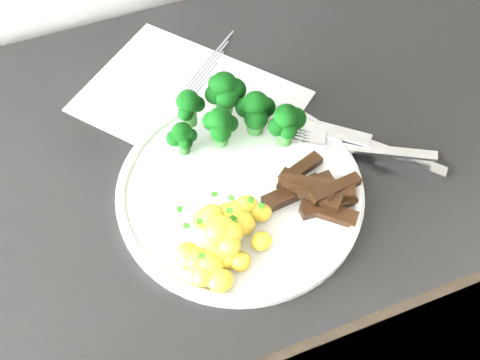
# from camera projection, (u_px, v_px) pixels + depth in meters

# --- Properties ---
(counter) EXTENTS (2.33, 0.58, 0.87)m
(counter) POSITION_uv_depth(u_px,v_px,m) (260.00, 275.00, 1.18)
(counter) COLOR black
(counter) RESTS_ON ground
(recipe_paper) EXTENTS (0.34, 0.35, 0.00)m
(recipe_paper) POSITION_uv_depth(u_px,v_px,m) (190.00, 101.00, 0.85)
(recipe_paper) COLOR white
(recipe_paper) RESTS_ON counter
(plate) EXTENTS (0.31, 0.31, 0.02)m
(plate) POSITION_uv_depth(u_px,v_px,m) (240.00, 190.00, 0.75)
(plate) COLOR white
(plate) RESTS_ON counter
(broccoli) EXTENTS (0.18, 0.12, 0.08)m
(broccoli) POSITION_uv_depth(u_px,v_px,m) (236.00, 111.00, 0.77)
(broccoli) COLOR #2A6423
(broccoli) RESTS_ON plate
(potatoes) EXTENTS (0.13, 0.11, 0.04)m
(potatoes) POSITION_uv_depth(u_px,v_px,m) (222.00, 240.00, 0.69)
(potatoes) COLOR yellow
(potatoes) RESTS_ON plate
(beef_strips) EXTENTS (0.12, 0.12, 0.03)m
(beef_strips) POSITION_uv_depth(u_px,v_px,m) (314.00, 192.00, 0.74)
(beef_strips) COLOR black
(beef_strips) RESTS_ON plate
(fork) EXTENTS (0.18, 0.13, 0.02)m
(fork) POSITION_uv_depth(u_px,v_px,m) (358.00, 146.00, 0.78)
(fork) COLOR silver
(fork) RESTS_ON plate
(knife) EXTENTS (0.18, 0.18, 0.03)m
(knife) POSITION_uv_depth(u_px,v_px,m) (379.00, 150.00, 0.79)
(knife) COLOR silver
(knife) RESTS_ON plate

